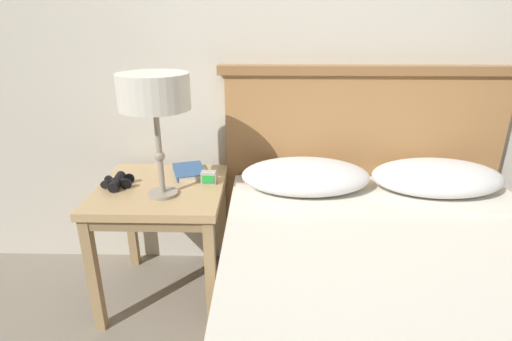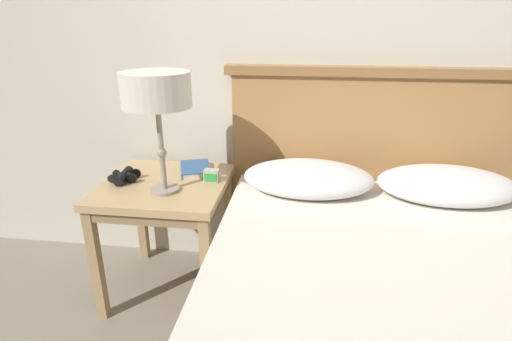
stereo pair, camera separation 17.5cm
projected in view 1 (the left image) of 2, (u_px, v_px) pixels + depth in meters
name	position (u px, v px, depth m)	size (l,w,h in m)	color
wall_back	(299.00, 23.00, 1.92)	(8.00, 0.06, 2.60)	beige
nightstand	(162.00, 202.00, 1.87)	(0.58, 0.58, 0.60)	tan
bed	(409.00, 333.00, 1.38)	(1.48, 1.98, 1.11)	brown
table_lamp	(154.00, 95.00, 1.60)	(0.29, 0.29, 0.53)	gray
book_on_nightstand	(189.00, 171.00, 1.98)	(0.20, 0.24, 0.03)	silver
binoculars_pair	(117.00, 181.00, 1.84)	(0.14, 0.16, 0.05)	black
alarm_clock	(209.00, 178.00, 1.86)	(0.07, 0.05, 0.06)	#B7B2A8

